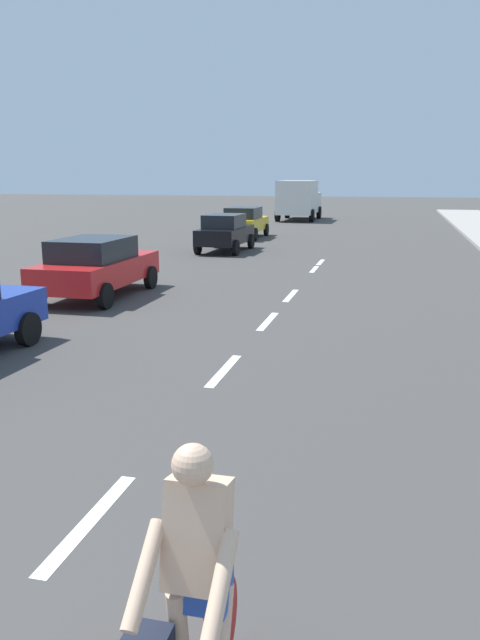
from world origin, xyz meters
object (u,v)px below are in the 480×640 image
object	(u,v)px
cyclist	(184,619)
parked_car_yellow	(244,222)
parked_car_red	(96,265)
parked_car_black	(225,232)
delivery_truck	(299,199)

from	to	relation	value
cyclist	parked_car_yellow	size ratio (longest dim) A/B	0.44
parked_car_yellow	cyclist	bearing A→B (deg)	-77.29
parked_car_red	parked_car_black	distance (m)	10.68
cyclist	parked_car_black	size ratio (longest dim) A/B	0.47
parked_car_red	parked_car_black	world-z (taller)	same
cyclist	parked_car_red	xyz separation A→B (m)	(-6.61, 12.28, 0.01)
parked_car_red	cyclist	bearing A→B (deg)	-61.66
delivery_truck	parked_car_red	bearing A→B (deg)	-91.03
parked_car_red	parked_car_yellow	size ratio (longest dim) A/B	1.04
cyclist	delivery_truck	size ratio (longest dim) A/B	0.29
parked_car_red	delivery_truck	xyz separation A→B (m)	(0.78, 30.49, 0.66)
parked_car_red	delivery_truck	distance (m)	30.51
parked_car_black	delivery_truck	size ratio (longest dim) A/B	0.61
parked_car_black	delivery_truck	xyz separation A→B (m)	(0.14, 19.83, 0.67)
parked_car_red	parked_car_black	xyz separation A→B (m)	(0.63, 10.66, -0.01)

